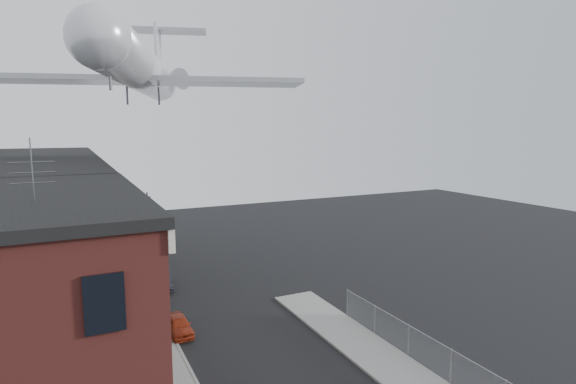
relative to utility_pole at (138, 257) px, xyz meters
name	(u,v)px	position (x,y,z in m)	size (l,w,h in m)	color
sidewalk_left	(131,297)	(0.10, 6.00, -4.61)	(3.00, 62.00, 0.12)	gray
sidewalk_right	(412,382)	(11.10, -12.00, -4.61)	(3.00, 26.00, 0.12)	gray
curb_left	(151,293)	(1.55, 6.00, -4.60)	(0.15, 62.00, 0.14)	gray
row_house_a	(13,271)	(-6.36, -1.50, 0.45)	(11.98, 7.00, 10.30)	slate
row_house_b	(24,241)	(-6.36, 5.50, 0.45)	(11.98, 7.00, 10.30)	slate
row_house_c	(31,222)	(-6.36, 12.50, 0.45)	(11.98, 7.00, 10.30)	slate
row_house_d	(37,208)	(-6.36, 19.50, 0.45)	(11.98, 7.00, 10.30)	slate
row_house_e	(40,198)	(-6.36, 26.50, 0.45)	(11.98, 7.00, 10.30)	slate
chainlink_fence	(451,366)	(12.60, -13.00, -3.68)	(0.06, 18.06, 1.90)	gray
utility_pole	(138,257)	(0.00, 0.00, 0.00)	(1.80, 0.26, 9.00)	black
street_tree	(125,240)	(0.33, 9.92, -1.22)	(3.22, 3.20, 5.20)	black
car_near	(179,325)	(2.00, -1.54, -4.12)	(1.31, 3.26, 1.11)	#9C2C14
car_mid	(161,279)	(2.58, 7.33, -4.00)	(1.43, 4.11, 1.35)	black
car_far	(142,251)	(2.51, 16.68, -4.05)	(1.75, 4.31, 1.25)	gray
airplane	(141,70)	(1.77, 7.29, 12.05)	(23.01, 26.33, 7.62)	silver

